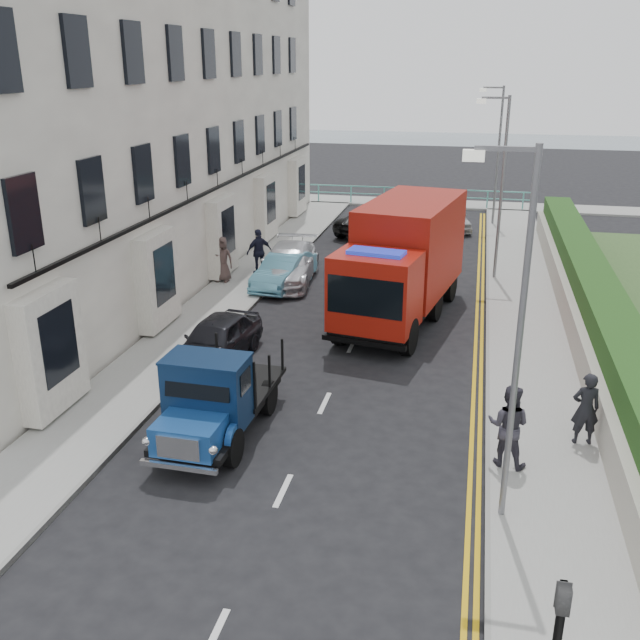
{
  "coord_description": "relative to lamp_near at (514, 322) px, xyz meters",
  "views": [
    {
      "loc": [
        3.4,
        -13.92,
        8.25
      ],
      "look_at": [
        -0.62,
        4.26,
        1.4
      ],
      "focal_mm": 40.0,
      "sensor_mm": 36.0,
      "label": 1
    }
  ],
  "objects": [
    {
      "name": "sea_plane",
      "position": [
        -4.18,
        62.0,
        -4.0
      ],
      "size": [
        120.0,
        120.0,
        0.0
      ],
      "primitive_type": "plane",
      "color": "slate",
      "rests_on": "ground"
    },
    {
      "name": "bedford_lorry",
      "position": [
        -6.24,
        1.5,
        -3.01
      ],
      "size": [
        1.92,
        4.6,
        2.14
      ],
      "rotation": [
        0.0,
        0.0,
        -0.03
      ],
      "color": "black",
      "rests_on": "ground"
    },
    {
      "name": "promenade",
      "position": [
        -4.18,
        31.0,
        -3.94
      ],
      "size": [
        30.0,
        2.5,
        0.12
      ],
      "primitive_type": "cube",
      "color": "gray",
      "rests_on": "ground"
    },
    {
      "name": "pavement_west",
      "position": [
        -9.38,
        11.0,
        -3.94
      ],
      "size": [
        2.4,
        38.0,
        0.12
      ],
      "primitive_type": "cube",
      "color": "gray",
      "rests_on": "ground"
    },
    {
      "name": "parked_car_front",
      "position": [
        -7.78,
        5.98,
        -3.34
      ],
      "size": [
        1.95,
        4.0,
        1.31
      ],
      "primitive_type": "imported",
      "rotation": [
        0.0,
        0.0,
        -0.11
      ],
      "color": "black",
      "rests_on": "ground"
    },
    {
      "name": "parked_car_rear",
      "position": [
        -7.78,
        14.0,
        -3.29
      ],
      "size": [
        2.37,
        5.03,
        1.42
      ],
      "primitive_type": "imported",
      "rotation": [
        0.0,
        0.0,
        0.08
      ],
      "color": "silver",
      "rests_on": "ground"
    },
    {
      "name": "seafront_car_left",
      "position": [
        -5.61,
        22.72,
        -3.33
      ],
      "size": [
        3.97,
        5.28,
        1.33
      ],
      "primitive_type": "imported",
      "rotation": [
        0.0,
        0.0,
        2.72
      ],
      "color": "black",
      "rests_on": "ground"
    },
    {
      "name": "pedestrian_west_far",
      "position": [
        -10.18,
        13.14,
        -3.0
      ],
      "size": [
        0.87,
        0.58,
        1.76
      ],
      "primitive_type": "imported",
      "rotation": [
        0.0,
        0.0,
        0.03
      ],
      "color": "#483733",
      "rests_on": "pavement_west"
    },
    {
      "name": "terrace_west",
      "position": [
        -13.65,
        15.0,
        3.17
      ],
      "size": [
        6.31,
        30.2,
        14.25
      ],
      "color": "white",
      "rests_on": "ground"
    },
    {
      "name": "ground",
      "position": [
        -4.18,
        2.0,
        -4.0
      ],
      "size": [
        120.0,
        120.0,
        0.0
      ],
      "primitive_type": "plane",
      "color": "black",
      "rests_on": "ground"
    },
    {
      "name": "red_lorry",
      "position": [
        -2.98,
        10.78,
        -1.94
      ],
      "size": [
        3.73,
        7.69,
        3.86
      ],
      "rotation": [
        0.0,
        0.0,
        -0.17
      ],
      "color": "black",
      "rests_on": "ground"
    },
    {
      "name": "lamp_near",
      "position": [
        0.0,
        0.0,
        0.0
      ],
      "size": [
        1.23,
        0.18,
        7.0
      ],
      "color": "slate",
      "rests_on": "ground"
    },
    {
      "name": "pedestrian_east_near",
      "position": [
        1.92,
        3.12,
        -3.03
      ],
      "size": [
        0.68,
        0.5,
        1.7
      ],
      "primitive_type": "imported",
      "rotation": [
        0.0,
        0.0,
        3.31
      ],
      "color": "black",
      "rests_on": "pavement_east"
    },
    {
      "name": "pedestrian_east_far",
      "position": [
        0.22,
        1.83,
        -2.96
      ],
      "size": [
        1.03,
        0.88,
        1.83
      ],
      "primitive_type": "imported",
      "rotation": [
        0.0,
        0.0,
        2.9
      ],
      "color": "#33303B",
      "rests_on": "pavement_east"
    },
    {
      "name": "seafront_railing",
      "position": [
        -4.18,
        30.2,
        -3.42
      ],
      "size": [
        13.0,
        0.08,
        1.11
      ],
      "color": "#59B2A5",
      "rests_on": "ground"
    },
    {
      "name": "seafront_car_right",
      "position": [
        -2.08,
        24.57,
        -3.36
      ],
      "size": [
        2.68,
        4.04,
        1.28
      ],
      "primitive_type": "imported",
      "rotation": [
        0.0,
        0.0,
        0.34
      ],
      "color": "#AFAFB4",
      "rests_on": "ground"
    },
    {
      "name": "parked_car_mid",
      "position": [
        -7.78,
        13.35,
        -3.37
      ],
      "size": [
        1.8,
        3.95,
        1.26
      ],
      "primitive_type": "imported",
      "rotation": [
        0.0,
        0.0,
        -0.13
      ],
      "color": "#5AA5C1",
      "rests_on": "ground"
    },
    {
      "name": "lamp_far",
      "position": [
        0.0,
        26.0,
        0.0
      ],
      "size": [
        1.23,
        0.18,
        7.0
      ],
      "color": "slate",
      "rests_on": "ground"
    },
    {
      "name": "pavement_east",
      "position": [
        1.12,
        11.0,
        -3.94
      ],
      "size": [
        2.6,
        38.0,
        0.12
      ],
      "primitive_type": "cube",
      "color": "gray",
      "rests_on": "ground"
    },
    {
      "name": "garden_east",
      "position": [
        3.03,
        11.0,
        -3.1
      ],
      "size": [
        1.45,
        28.0,
        1.75
      ],
      "color": "#B2AD9E",
      "rests_on": "ground"
    },
    {
      "name": "lamp_mid",
      "position": [
        0.0,
        16.0,
        0.0
      ],
      "size": [
        1.23,
        0.18,
        7.0
      ],
      "color": "slate",
      "rests_on": "ground"
    },
    {
      "name": "pedestrian_west_near",
      "position": [
        -9.07,
        14.4,
        -2.97
      ],
      "size": [
        1.09,
        1.04,
        1.82
      ],
      "primitive_type": "imported",
      "rotation": [
        0.0,
        0.0,
        3.87
      ],
      "color": "#1B1E31",
      "rests_on": "pavement_west"
    }
  ]
}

